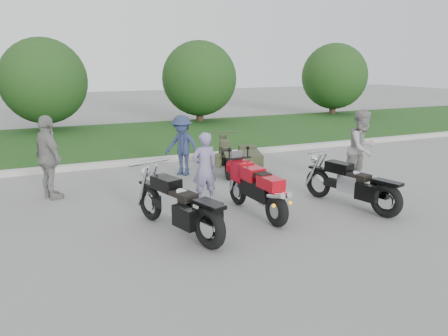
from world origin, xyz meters
name	(u,v)px	position (x,y,z in m)	size (l,w,h in m)	color
ground	(254,228)	(0.00, 0.00, 0.00)	(80.00, 80.00, 0.00)	gray
curb	(164,159)	(0.00, 6.00, 0.07)	(60.00, 0.30, 0.15)	#BAB7AF
grass_strip	(134,138)	(0.00, 10.15, 0.07)	(60.00, 8.00, 0.14)	#2C5A1F
tree_mid_left	(44,81)	(-3.00, 13.50, 2.19)	(3.60, 3.60, 4.00)	#3F2B1C
tree_mid_right	(199,79)	(4.00, 13.50, 2.19)	(3.60, 3.60, 4.00)	#3F2B1C
tree_far_right	(334,76)	(12.00, 13.50, 2.19)	(3.60, 3.60, 4.00)	#3F2B1C
sportbike_red	(257,188)	(0.37, 0.59, 0.58)	(0.44, 2.08, 0.99)	black
cruiser_left	(181,208)	(-1.32, 0.24, 0.50)	(0.97, 2.45, 0.97)	black
cruiser_right	(354,186)	(2.45, 0.19, 0.46)	(0.83, 2.32, 0.91)	black
cruiser_sidecar	(240,159)	(1.55, 3.82, 0.40)	(1.47, 2.14, 0.85)	black
person_stripe	(204,168)	(-0.29, 1.76, 0.78)	(0.57, 0.37, 1.55)	gray
person_grey	(362,148)	(3.72, 1.49, 0.94)	(0.91, 0.71, 1.88)	gray
person_denim	(182,145)	(0.04, 4.26, 0.81)	(1.05, 0.60, 1.62)	navy
person_back	(49,158)	(-3.32, 3.41, 0.94)	(1.10, 0.46, 1.87)	gray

